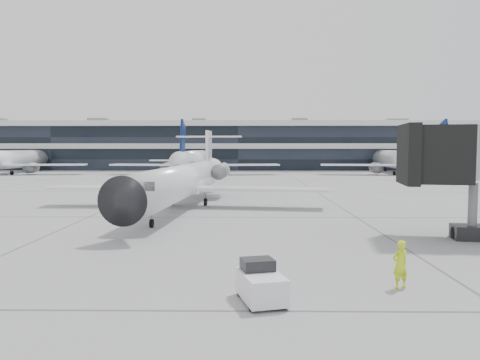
{
  "coord_description": "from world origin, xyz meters",
  "views": [
    {
      "loc": [
        1.77,
        -34.54,
        5.2
      ],
      "look_at": [
        1.29,
        2.71,
        2.6
      ],
      "focal_mm": 35.0,
      "sensor_mm": 36.0,
      "label": 1
    }
  ],
  "objects": [
    {
      "name": "terminal",
      "position": [
        0.0,
        82.0,
        5.0
      ],
      "size": [
        170.0,
        22.0,
        10.0
      ],
      "primitive_type": "cube",
      "color": "black",
      "rests_on": "ground"
    },
    {
      "name": "traffic_cone",
      "position": [
        -9.01,
        6.18,
        0.24
      ],
      "size": [
        0.44,
        0.44,
        0.51
      ],
      "rotation": [
        0.0,
        0.0,
        -0.32
      ],
      "color": "red",
      "rests_on": "ground"
    },
    {
      "name": "ground",
      "position": [
        0.0,
        0.0,
        0.0
      ],
      "size": [
        220.0,
        220.0,
        0.0
      ],
      "primitive_type": "plane",
      "color": "gray",
      "rests_on": "ground"
    },
    {
      "name": "far_tug",
      "position": [
        -11.14,
        28.5,
        0.7
      ],
      "size": [
        1.84,
        2.66,
        1.56
      ],
      "rotation": [
        0.0,
        0.0,
        0.17
      ],
      "color": "black",
      "rests_on": "ground"
    },
    {
      "name": "baggage_tug",
      "position": [
        2.27,
        -19.04,
        0.61
      ],
      "size": [
        1.78,
        2.4,
        1.37
      ],
      "rotation": [
        0.0,
        0.0,
        0.26
      ],
      "color": "white",
      "rests_on": "ground"
    },
    {
      "name": "regional_jet",
      "position": [
        -3.48,
        5.97,
        2.42
      ],
      "size": [
        24.57,
        30.7,
        7.08
      ],
      "rotation": [
        0.0,
        0.0,
        -0.08
      ],
      "color": "white",
      "rests_on": "ground"
    },
    {
      "name": "bg_jet_center",
      "position": [
        -8.0,
        55.0,
        0.0
      ],
      "size": [
        32.0,
        40.0,
        9.6
      ],
      "primitive_type": null,
      "color": "white",
      "rests_on": "ground"
    },
    {
      "name": "bg_jet_left",
      "position": [
        -45.0,
        55.0,
        0.0
      ],
      "size": [
        32.0,
        40.0,
        9.6
      ],
      "primitive_type": null,
      "color": "white",
      "rests_on": "ground"
    },
    {
      "name": "bg_jet_right",
      "position": [
        32.0,
        55.0,
        0.0
      ],
      "size": [
        32.0,
        40.0,
        9.6
      ],
      "primitive_type": null,
      "color": "white",
      "rests_on": "ground"
    },
    {
      "name": "ramp_worker",
      "position": [
        7.45,
        -17.51,
        0.9
      ],
      "size": [
        0.77,
        0.65,
        1.8
      ],
      "primitive_type": "imported",
      "rotation": [
        0.0,
        0.0,
        3.53
      ],
      "color": "#CAF019",
      "rests_on": "ground"
    }
  ]
}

